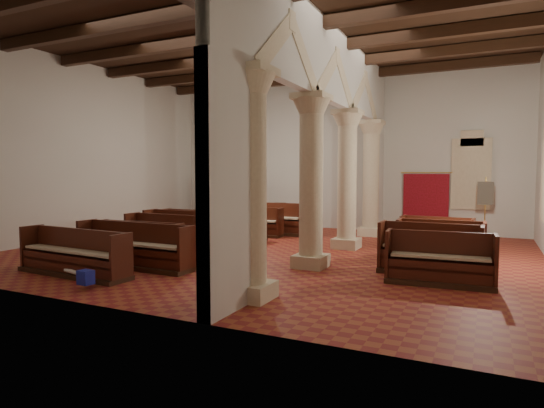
{
  "coord_description": "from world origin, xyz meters",
  "views": [
    {
      "loc": [
        5.58,
        -11.54,
        2.26
      ],
      "look_at": [
        -0.18,
        0.5,
        1.33
      ],
      "focal_mm": 30.0,
      "sensor_mm": 36.0,
      "label": 1
    }
  ],
  "objects_px": {
    "processional_banner": "(485,218)",
    "lectern": "(282,218)",
    "aisle_pew_0": "(439,267)",
    "nave_pew_0": "(74,260)",
    "pipe_organ": "(232,193)"
  },
  "relations": [
    {
      "from": "pipe_organ",
      "to": "aisle_pew_0",
      "type": "bearing_deg",
      "value": -38.84
    },
    {
      "from": "pipe_organ",
      "to": "aisle_pew_0",
      "type": "xyz_separation_m",
      "value": [
        9.23,
        -7.43,
        -1.02
      ]
    },
    {
      "from": "lectern",
      "to": "nave_pew_0",
      "type": "bearing_deg",
      "value": -105.56
    },
    {
      "from": "aisle_pew_0",
      "to": "pipe_organ",
      "type": "bearing_deg",
      "value": 137.58
    },
    {
      "from": "lectern",
      "to": "aisle_pew_0",
      "type": "distance_m",
      "value": 9.22
    },
    {
      "from": "lectern",
      "to": "processional_banner",
      "type": "xyz_separation_m",
      "value": [
        7.23,
        0.08,
        0.31
      ]
    },
    {
      "from": "pipe_organ",
      "to": "nave_pew_0",
      "type": "xyz_separation_m",
      "value": [
        1.89,
        -10.03,
        -1.04
      ]
    },
    {
      "from": "processional_banner",
      "to": "aisle_pew_0",
      "type": "bearing_deg",
      "value": -98.21
    },
    {
      "from": "aisle_pew_0",
      "to": "nave_pew_0",
      "type": "bearing_deg",
      "value": -164.11
    },
    {
      "from": "lectern",
      "to": "nave_pew_0",
      "type": "height_order",
      "value": "lectern"
    },
    {
      "from": "processional_banner",
      "to": "nave_pew_0",
      "type": "relative_size",
      "value": 0.69
    },
    {
      "from": "nave_pew_0",
      "to": "pipe_organ",
      "type": "bearing_deg",
      "value": 104.38
    },
    {
      "from": "lectern",
      "to": "processional_banner",
      "type": "bearing_deg",
      "value": -9.49
    },
    {
      "from": "processional_banner",
      "to": "lectern",
      "type": "bearing_deg",
      "value": 178.96
    },
    {
      "from": "pipe_organ",
      "to": "aisle_pew_0",
      "type": "height_order",
      "value": "pipe_organ"
    }
  ]
}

